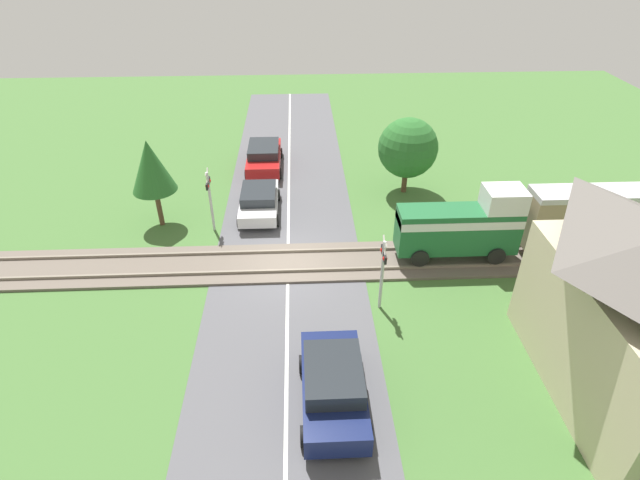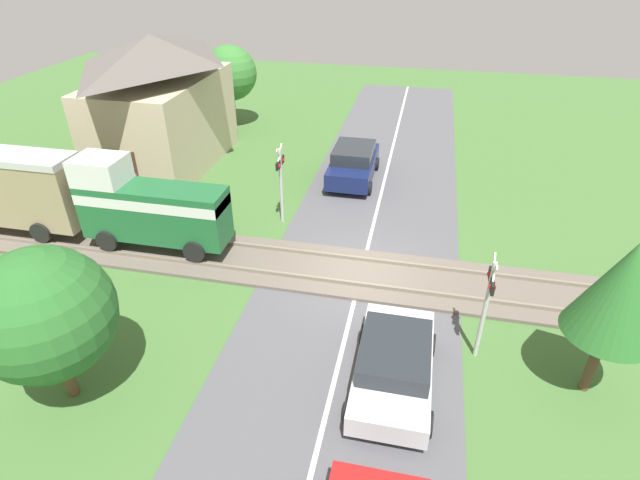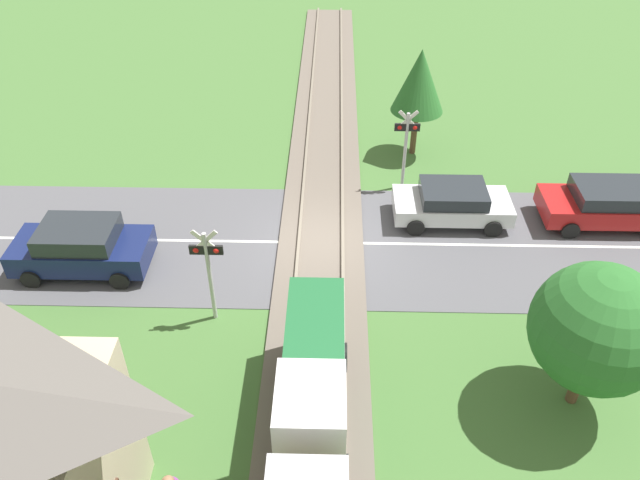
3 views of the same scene
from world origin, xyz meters
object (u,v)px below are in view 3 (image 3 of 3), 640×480
object	(u,v)px
car_near_crossing	(452,203)
crossing_signal_east_approach	(208,263)
car_far_side	(81,247)
crossing_signal_west_approach	(406,139)
car_behind_queue	(609,204)

from	to	relation	value
car_near_crossing	crossing_signal_east_approach	world-z (taller)	crossing_signal_east_approach
car_far_side	crossing_signal_west_approach	distance (m)	11.52
car_behind_queue	crossing_signal_east_approach	xyz separation A→B (m)	(12.71, 4.98, 1.23)
crossing_signal_east_approach	car_near_crossing	bearing A→B (deg)	-146.12
car_near_crossing	crossing_signal_east_approach	distance (m)	9.02
car_near_crossing	car_far_side	xyz separation A→B (m)	(11.81, 2.88, 0.12)
car_near_crossing	car_far_side	size ratio (longest dim) A/B	0.96
car_near_crossing	car_far_side	world-z (taller)	car_far_side
car_behind_queue	crossing_signal_west_approach	bearing A→B (deg)	-17.13
crossing_signal_west_approach	crossing_signal_east_approach	size ratio (longest dim) A/B	1.00
car_near_crossing	crossing_signal_east_approach	xyz separation A→B (m)	(7.41, 4.98, 1.29)
car_far_side	crossing_signal_east_approach	xyz separation A→B (m)	(-4.41, 2.10, 1.17)
car_far_side	crossing_signal_west_approach	world-z (taller)	crossing_signal_west_approach
car_behind_queue	crossing_signal_west_approach	world-z (taller)	crossing_signal_west_approach
car_near_crossing	car_behind_queue	bearing A→B (deg)	180.00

